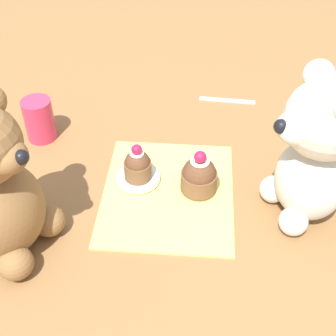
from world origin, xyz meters
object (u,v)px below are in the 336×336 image
object	(u,v)px
cupcake_near_tan_bear	(138,165)
teddy_bear_cream	(315,151)
teaspoon	(227,100)
cupcake_near_cream_bear	(199,176)
saucer_plate	(138,178)
juice_glass	(39,120)

from	to	relation	value
cupcake_near_tan_bear	teddy_bear_cream	bearing A→B (deg)	80.18
cupcake_near_tan_bear	teaspoon	size ratio (longest dim) A/B	0.59
cupcake_near_cream_bear	saucer_plate	bearing A→B (deg)	-97.91
juice_glass	saucer_plate	bearing A→B (deg)	61.03
cupcake_near_tan_bear	juice_glass	distance (m)	0.22
saucer_plate	cupcake_near_tan_bear	distance (m)	0.03
teddy_bear_cream	cupcake_near_tan_bear	world-z (taller)	teddy_bear_cream
cupcake_near_cream_bear	teaspoon	bearing A→B (deg)	169.13
teaspoon	cupcake_near_tan_bear	bearing A→B (deg)	63.10
teddy_bear_cream	cupcake_near_cream_bear	world-z (taller)	teddy_bear_cream
saucer_plate	cupcake_near_tan_bear	size ratio (longest dim) A/B	1.09
cupcake_near_cream_bear	juice_glass	size ratio (longest dim) A/B	0.96
cupcake_near_cream_bear	teaspoon	distance (m)	0.28
juice_glass	cupcake_near_cream_bear	bearing A→B (deg)	67.62
teddy_bear_cream	teaspoon	world-z (taller)	teddy_bear_cream
cupcake_near_tan_bear	teaspoon	bearing A→B (deg)	149.20
cupcake_near_cream_bear	juice_glass	distance (m)	0.32
cupcake_near_cream_bear	cupcake_near_tan_bear	size ratio (longest dim) A/B	1.14
saucer_plate	cupcake_near_tan_bear	xyz separation A→B (m)	(0.00, 0.00, 0.03)
saucer_plate	juice_glass	xyz separation A→B (m)	(-0.11, -0.20, 0.03)
teddy_bear_cream	saucer_plate	bearing A→B (deg)	-118.42
cupcake_near_cream_bear	juice_glass	xyz separation A→B (m)	(-0.12, -0.30, 0.01)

